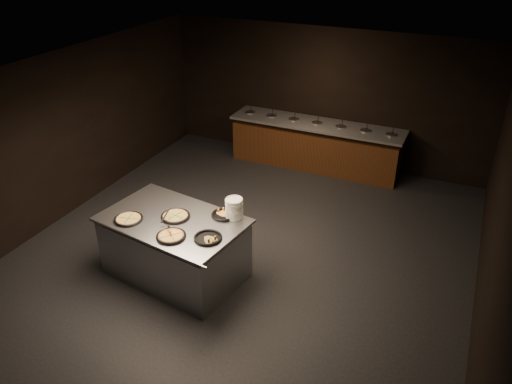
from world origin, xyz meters
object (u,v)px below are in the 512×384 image
pan_veggie_whole (128,219)px  pan_cheese_whole (175,216)px  serving_counter (175,248)px  plate_stack (234,208)px

pan_veggie_whole → pan_cheese_whole: bearing=31.3°
pan_veggie_whole → pan_cheese_whole: (0.57, 0.35, 0.00)m
serving_counter → plate_stack: size_ratio=7.30×
plate_stack → serving_counter: bearing=-152.8°
plate_stack → pan_veggie_whole: plate_stack is taller
serving_counter → plate_stack: plate_stack is taller
serving_counter → pan_veggie_whole: bearing=-144.4°
plate_stack → pan_cheese_whole: size_ratio=0.71×
pan_veggie_whole → pan_cheese_whole: size_ratio=0.98×
plate_stack → pan_cheese_whole: (-0.79, -0.35, -0.13)m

